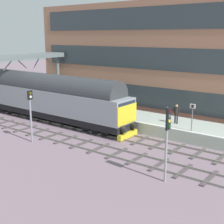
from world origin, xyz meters
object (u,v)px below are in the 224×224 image
at_px(diesel_locomotive, 49,96).
at_px(signal_post_near, 167,134).
at_px(waiting_passenger, 176,112).
at_px(platform_number_sign, 192,113).
at_px(signal_post_mid, 31,110).

bearing_deg(diesel_locomotive, signal_post_near, -108.82).
bearing_deg(waiting_passenger, platform_number_sign, 146.48).
bearing_deg(platform_number_sign, signal_post_near, -167.35).
bearing_deg(signal_post_near, signal_post_mid, 90.00).
relative_size(diesel_locomotive, platform_number_sign, 8.83).
bearing_deg(diesel_locomotive, waiting_passenger, -75.01).
relative_size(signal_post_mid, platform_number_sign, 1.92).
distance_m(diesel_locomotive, signal_post_mid, 6.64).
height_order(signal_post_near, signal_post_mid, signal_post_near).
relative_size(platform_number_sign, waiting_passenger, 1.32).
relative_size(signal_post_near, signal_post_mid, 1.07).
height_order(signal_post_mid, platform_number_sign, signal_post_mid).
bearing_deg(platform_number_sign, signal_post_mid, 125.62).
bearing_deg(waiting_passenger, signal_post_mid, 46.37).
xyz_separation_m(diesel_locomotive, platform_number_sign, (1.96, -14.14, -0.05)).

